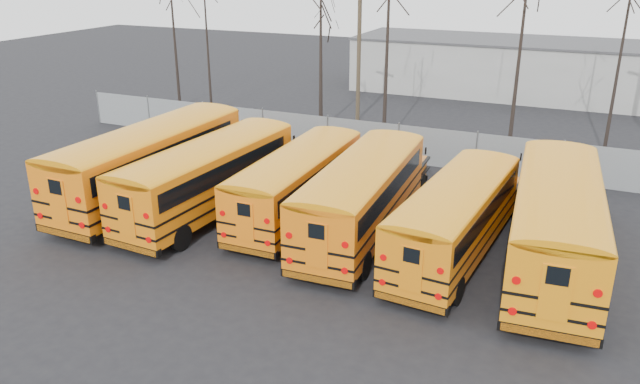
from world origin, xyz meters
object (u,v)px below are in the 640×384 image
at_px(utility_pole_left, 359,54).
at_px(bus_c, 300,177).
at_px(bus_b, 212,171).
at_px(bus_d, 364,190).
at_px(bus_f, 557,215).
at_px(bus_e, 458,212).
at_px(bus_a, 154,156).

bearing_deg(utility_pole_left, bus_c, -63.60).
distance_m(bus_b, bus_d, 6.52).
bearing_deg(utility_pole_left, bus_d, -54.49).
height_order(bus_b, bus_c, bus_b).
bearing_deg(utility_pole_left, bus_f, -36.85).
bearing_deg(bus_e, utility_pole_left, 125.66).
distance_m(bus_b, bus_c, 3.67).
height_order(bus_a, utility_pole_left, utility_pole_left).
height_order(bus_f, utility_pole_left, utility_pole_left).
relative_size(bus_c, utility_pole_left, 1.23).
xyz_separation_m(bus_d, bus_f, (6.91, 0.04, 0.14)).
bearing_deg(bus_e, bus_c, 175.90).
bearing_deg(bus_a, bus_e, 0.45).
relative_size(bus_e, bus_f, 0.87).
xyz_separation_m(bus_e, bus_f, (3.23, 0.51, 0.25)).
relative_size(bus_a, bus_c, 1.19).
bearing_deg(bus_d, bus_c, 166.72).
distance_m(bus_c, bus_e, 6.77).
distance_m(bus_a, bus_c, 6.70).
relative_size(bus_a, bus_f, 1.01).
distance_m(bus_a, bus_d, 9.66).
height_order(bus_a, bus_d, bus_a).
xyz_separation_m(bus_a, bus_f, (16.56, 0.29, -0.04)).
relative_size(bus_d, bus_e, 1.06).
height_order(bus_b, bus_f, bus_f).
distance_m(bus_c, bus_f, 9.93).
distance_m(bus_e, bus_f, 3.27).
bearing_deg(bus_a, bus_b, -3.91).
bearing_deg(bus_d, bus_b, -177.60).
height_order(bus_d, bus_f, bus_f).
bearing_deg(bus_b, bus_e, 4.18).
xyz_separation_m(bus_a, bus_b, (3.15, -0.29, -0.16)).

